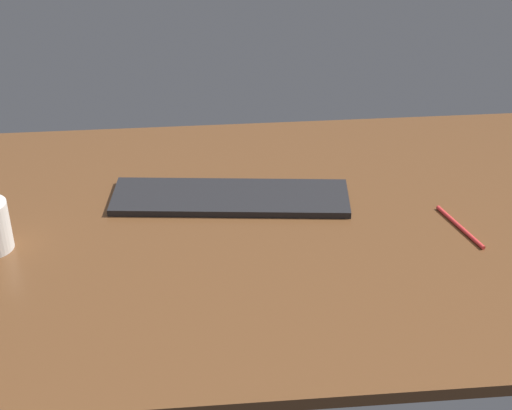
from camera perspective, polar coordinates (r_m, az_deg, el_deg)
The scene contains 3 objects.
desk at distance 136.79cm, azimuth -2.87°, elevation -2.02°, with size 140.00×84.00×2.00cm, color brown.
keyboard at distance 143.86cm, azimuth -1.87°, elevation 0.56°, with size 43.22×12.23×1.24cm, color black.
pen at distance 140.24cm, azimuth 14.59°, elevation -1.54°, with size 0.71×0.71×14.07cm, color red.
Camera 1 is at (-3.81, -114.78, 75.32)cm, focal length 55.05 mm.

